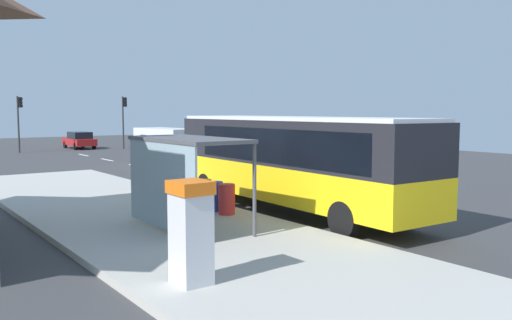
{
  "coord_description": "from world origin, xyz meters",
  "views": [
    {
      "loc": [
        -13.16,
        -11.82,
        3.41
      ],
      "look_at": [
        -1.0,
        4.75,
        1.5
      ],
      "focal_mm": 37.24,
      "sensor_mm": 36.0,
      "label": 1
    }
  ],
  "objects": [
    {
      "name": "bus_shelter",
      "position": [
        -6.41,
        0.93,
        2.1
      ],
      "size": [
        1.8,
        4.0,
        2.5
      ],
      "color": "#4C4C51",
      "rests_on": "sidewalk_platform"
    },
    {
      "name": "lane_stripe_seg_4",
      "position": [
        0.25,
        14.0,
        0.01
      ],
      "size": [
        0.16,
        2.2,
        0.01
      ],
      "primitive_type": "cube",
      "color": "silver",
      "rests_on": "ground"
    },
    {
      "name": "traffic_light_far_side",
      "position": [
        -3.1,
        34.41,
        3.08
      ],
      "size": [
        0.49,
        0.28,
        4.6
      ],
      "color": "#2D2D2D",
      "rests_on": "ground"
    },
    {
      "name": "recycling_bin_orange",
      "position": [
        -4.2,
        3.34,
        0.66
      ],
      "size": [
        0.52,
        0.52,
        0.95
      ],
      "primitive_type": "cylinder",
      "color": "orange",
      "rests_on": "sidewalk_platform"
    },
    {
      "name": "recycling_bin_red",
      "position": [
        -4.2,
        1.94,
        0.66
      ],
      "size": [
        0.52,
        0.52,
        0.95
      ],
      "primitive_type": "cylinder",
      "color": "red",
      "rests_on": "sidewalk_platform"
    },
    {
      "name": "sidewalk_platform",
      "position": [
        -6.4,
        2.0,
        0.09
      ],
      "size": [
        6.2,
        30.0,
        0.18
      ],
      "primitive_type": "cube",
      "color": "#ADAAA3",
      "rests_on": "ground"
    },
    {
      "name": "lane_stripe_seg_6",
      "position": [
        0.25,
        24.0,
        0.01
      ],
      "size": [
        0.16,
        2.2,
        0.01
      ],
      "primitive_type": "cube",
      "color": "silver",
      "rests_on": "ground"
    },
    {
      "name": "ground_plane",
      "position": [
        0.0,
        14.0,
        -0.02
      ],
      "size": [
        56.0,
        92.0,
        0.04
      ],
      "primitive_type": "cube",
      "color": "#38383A"
    },
    {
      "name": "lane_stripe_seg_2",
      "position": [
        0.25,
        4.0,
        0.01
      ],
      "size": [
        0.16,
        2.2,
        0.01
      ],
      "primitive_type": "cube",
      "color": "silver",
      "rests_on": "ground"
    },
    {
      "name": "lane_stripe_seg_1",
      "position": [
        0.25,
        -1.0,
        0.01
      ],
      "size": [
        0.16,
        2.2,
        0.01
      ],
      "primitive_type": "cube",
      "color": "silver",
      "rests_on": "ground"
    },
    {
      "name": "traffic_light_near_side",
      "position": [
        5.5,
        33.61,
        3.13
      ],
      "size": [
        0.49,
        0.28,
        4.69
      ],
      "color": "#2D2D2D",
      "rests_on": "ground"
    },
    {
      "name": "sedan_near",
      "position": [
        2.3,
        36.25,
        0.79
      ],
      "size": [
        1.85,
        4.4,
        1.52
      ],
      "color": "#A51919",
      "rests_on": "ground"
    },
    {
      "name": "lane_stripe_seg_7",
      "position": [
        0.25,
        29.0,
        0.01
      ],
      "size": [
        0.16,
        2.2,
        0.01
      ],
      "primitive_type": "cube",
      "color": "silver",
      "rests_on": "ground"
    },
    {
      "name": "white_van",
      "position": [
        2.2,
        18.76,
        1.34
      ],
      "size": [
        2.25,
        5.29,
        2.3
      ],
      "color": "silver",
      "rests_on": "ground"
    },
    {
      "name": "lane_stripe_seg_5",
      "position": [
        0.25,
        19.0,
        0.01
      ],
      "size": [
        0.16,
        2.2,
        0.01
      ],
      "primitive_type": "cube",
      "color": "silver",
      "rests_on": "ground"
    },
    {
      "name": "recycling_bin_blue",
      "position": [
        -4.2,
        2.64,
        0.66
      ],
      "size": [
        0.52,
        0.52,
        0.95
      ],
      "primitive_type": "cylinder",
      "color": "blue",
      "rests_on": "sidewalk_platform"
    },
    {
      "name": "bus",
      "position": [
        -1.71,
        1.77,
        1.84
      ],
      "size": [
        2.9,
        11.09,
        3.21
      ],
      "color": "yellow",
      "rests_on": "ground"
    },
    {
      "name": "lane_stripe_seg_3",
      "position": [
        0.25,
        9.0,
        0.01
      ],
      "size": [
        0.16,
        2.2,
        0.01
      ],
      "primitive_type": "cube",
      "color": "silver",
      "rests_on": "ground"
    },
    {
      "name": "ticket_machine",
      "position": [
        -8.4,
        -3.28,
        1.17
      ],
      "size": [
        0.66,
        0.76,
        1.94
      ],
      "color": "silver",
      "rests_on": "sidewalk_platform"
    }
  ]
}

